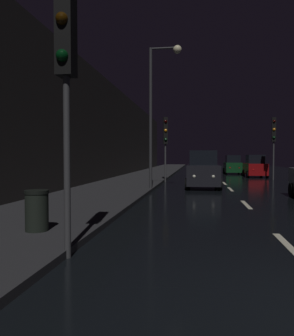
# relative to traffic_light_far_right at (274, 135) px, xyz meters

# --- Properties ---
(ground) EXTENTS (25.20, 84.00, 0.02)m
(ground) POSITION_rel_traffic_light_far_right_xyz_m (-4.10, 1.22, -3.57)
(ground) COLOR black
(sidewalk_left) EXTENTS (4.40, 84.00, 0.15)m
(sidewalk_left) POSITION_rel_traffic_light_far_right_xyz_m (-10.50, 1.22, -3.48)
(sidewalk_left) COLOR #28282B
(sidewalk_left) RESTS_ON ground
(building_facade_left) EXTENTS (0.80, 63.00, 7.66)m
(building_facade_left) POSITION_rel_traffic_light_far_right_xyz_m (-13.10, -2.28, 0.27)
(building_facade_left) COLOR #2D2B28
(building_facade_left) RESTS_ON ground
(lane_centerline) EXTENTS (0.16, 18.30, 0.01)m
(lane_centerline) POSITION_rel_traffic_light_far_right_xyz_m (-4.10, -11.76, -3.55)
(lane_centerline) COLOR beige
(lane_centerline) RESTS_ON ground
(traffic_light_far_right) EXTENTS (0.35, 0.48, 4.90)m
(traffic_light_far_right) POSITION_rel_traffic_light_far_right_xyz_m (0.00, 0.00, 0.00)
(traffic_light_far_right) COLOR #38383A
(traffic_light_far_right) RESTS_ON ground
(traffic_light_near_left) EXTENTS (0.31, 0.46, 5.18)m
(traffic_light_near_left) POSITION_rel_traffic_light_far_right_xyz_m (-8.30, -21.70, 0.23)
(traffic_light_near_left) COLOR #38383A
(traffic_light_near_left) RESTS_ON ground
(traffic_light_far_left) EXTENTS (0.37, 0.48, 4.63)m
(traffic_light_far_left) POSITION_rel_traffic_light_far_right_xyz_m (-8.19, -3.67, -0.22)
(traffic_light_far_left) COLOR #38383A
(traffic_light_far_left) RESTS_ON ground
(streetlamp_overhead) EXTENTS (1.70, 0.44, 7.61)m
(streetlamp_overhead) POSITION_rel_traffic_light_far_right_xyz_m (-7.95, -9.89, 1.44)
(streetlamp_overhead) COLOR #2D2D30
(streetlamp_overhead) RESTS_ON ground
(trash_bin_curbside) EXTENTS (0.55, 0.55, 0.93)m
(trash_bin_curbside) POSITION_rel_traffic_light_far_right_xyz_m (-9.58, -20.32, -2.94)
(trash_bin_curbside) COLOR black
(trash_bin_curbside) RESTS_ON sidewalk_left
(car_approaching_headlights) EXTENTS (2.01, 4.35, 2.19)m
(car_approaching_headlights) POSITION_rel_traffic_light_far_right_xyz_m (-5.60, -7.41, -2.56)
(car_approaching_headlights) COLOR black
(car_approaching_headlights) RESTS_ON ground
(car_distant_taillights) EXTENTS (1.80, 3.89, 1.96)m
(car_distant_taillights) POSITION_rel_traffic_light_far_right_xyz_m (-2.22, 8.70, -2.66)
(car_distant_taillights) COLOR #0F3819
(car_distant_taillights) RESTS_ON ground
(car_parked_right_far) EXTENTS (1.81, 3.93, 1.98)m
(car_parked_right_far) POSITION_rel_traffic_light_far_right_xyz_m (-0.80, 3.64, -2.65)
(car_parked_right_far) COLOR maroon
(car_parked_right_far) RESTS_ON ground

